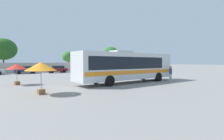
# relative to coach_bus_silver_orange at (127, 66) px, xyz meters

# --- Properties ---
(ground_plane) EXTENTS (300.00, 300.00, 0.00)m
(ground_plane) POSITION_rel_coach_bus_silver_orange_xyz_m (1.17, 10.85, -1.88)
(ground_plane) COLOR gray
(perimeter_wall) EXTENTS (80.00, 0.30, 2.14)m
(perimeter_wall) POSITION_rel_coach_bus_silver_orange_xyz_m (1.17, 26.30, -0.81)
(perimeter_wall) COLOR beige
(perimeter_wall) RESTS_ON ground_plane
(coach_bus_silver_orange) EXTENTS (12.45, 2.84, 3.51)m
(coach_bus_silver_orange) POSITION_rel_coach_bus_silver_orange_xyz_m (0.00, 0.00, 0.00)
(coach_bus_silver_orange) COLOR silver
(coach_bus_silver_orange) RESTS_ON ground_plane
(attendant_by_bus_door) EXTENTS (0.49, 0.49, 1.75)m
(attendant_by_bus_door) POSITION_rel_coach_bus_silver_orange_xyz_m (5.57, -1.78, -0.88)
(attendant_by_bus_door) COLOR silver
(attendant_by_bus_door) RESTS_ON ground_plane
(vendor_umbrella_near_gate_red) EXTENTS (1.99, 1.99, 2.12)m
(vendor_umbrella_near_gate_red) POSITION_rel_coach_bus_silver_orange_xyz_m (-10.05, 5.15, -0.08)
(vendor_umbrella_near_gate_red) COLOR gray
(vendor_umbrella_near_gate_red) RESTS_ON ground_plane
(vendor_umbrella_secondary_orange) EXTENTS (2.18, 2.18, 2.28)m
(vendor_umbrella_secondary_orange) POSITION_rel_coach_bus_silver_orange_xyz_m (-9.51, -1.63, 0.06)
(vendor_umbrella_secondary_orange) COLOR gray
(vendor_umbrella_secondary_orange) RESTS_ON ground_plane
(parked_car_second_dark_blue) EXTENTS (4.10, 1.99, 1.47)m
(parked_car_second_dark_blue) POSITION_rel_coach_bus_silver_orange_xyz_m (-5.87, 23.24, -1.10)
(parked_car_second_dark_blue) COLOR navy
(parked_car_second_dark_blue) RESTS_ON ground_plane
(parked_car_third_maroon) EXTENTS (4.17, 2.12, 1.51)m
(parked_car_third_maroon) POSITION_rel_coach_bus_silver_orange_xyz_m (0.18, 22.59, -1.08)
(parked_car_third_maroon) COLOR maroon
(parked_car_third_maroon) RESTS_ON ground_plane
(roadside_tree_midleft) EXTENTS (5.74, 5.74, 7.64)m
(roadside_tree_midleft) POSITION_rel_coach_bus_silver_orange_xyz_m (-8.81, 31.91, 3.32)
(roadside_tree_midleft) COLOR brown
(roadside_tree_midleft) RESTS_ON ground_plane
(roadside_tree_midright) EXTENTS (3.41, 3.41, 5.22)m
(roadside_tree_midright) POSITION_rel_coach_bus_silver_orange_xyz_m (6.21, 30.75, 1.88)
(roadside_tree_midright) COLOR brown
(roadside_tree_midright) RESTS_ON ground_plane
(roadside_tree_right) EXTENTS (4.56, 4.56, 6.90)m
(roadside_tree_right) POSITION_rel_coach_bus_silver_orange_xyz_m (18.72, 28.34, 3.07)
(roadside_tree_right) COLOR brown
(roadside_tree_right) RESTS_ON ground_plane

